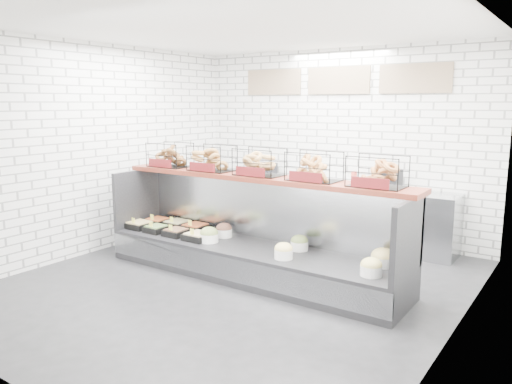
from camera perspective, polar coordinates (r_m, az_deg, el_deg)
The scene contains 5 objects.
ground at distance 6.15m, azimuth -2.39°, elevation -10.37°, with size 5.50×5.50×0.00m, color black.
room_shell at distance 6.25m, azimuth 0.82°, elevation 9.26°, with size 5.02×5.51×3.01m.
display_case at distance 6.32m, azimuth -0.68°, elevation -6.67°, with size 4.00×0.90×1.20m.
bagel_shelf at distance 6.23m, azimuth 0.35°, elevation 3.04°, with size 4.10×0.50×0.40m.
prep_counter at distance 8.02m, azimuth 8.03°, elevation -2.07°, with size 4.00×0.60×1.20m.
Camera 1 is at (3.47, -4.60, 2.16)m, focal length 35.00 mm.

